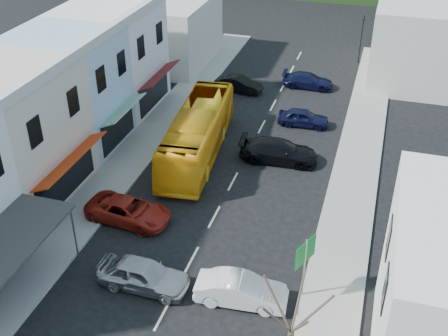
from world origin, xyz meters
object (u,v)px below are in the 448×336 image
car_white (241,291)px  direction_sign (304,269)px  car_silver (143,276)px  street_tree (291,332)px  car_red (128,211)px  bus (198,135)px  pedestrian_left (52,216)px  traffic_signal (361,40)px

car_white → direction_sign: (2.73, 1.18, 1.07)m
car_silver → street_tree: street_tree is taller
car_red → car_silver: bearing=-142.4°
car_silver → bus: bearing=8.4°
bus → pedestrian_left: 11.62m
bus → car_white: size_ratio=2.64×
car_white → car_red: (-7.96, 4.42, 0.00)m
traffic_signal → bus: bearing=75.1°
pedestrian_left → traffic_signal: traffic_signal is taller
bus → car_silver: bearing=-88.5°
car_silver → direction_sign: 7.88m
direction_sign → traffic_signal: traffic_signal is taller
bus → traffic_signal: size_ratio=2.50×
car_red → street_tree: size_ratio=0.70×
pedestrian_left → street_tree: size_ratio=0.26×
pedestrian_left → direction_sign: size_ratio=0.48×
car_white → bus: bearing=22.5°
car_white → car_red: same height
street_tree → car_silver: bearing=154.6°
bus → direction_sign: 14.92m
car_red → car_white: bearing=-113.8°
street_tree → traffic_signal: bearing=90.9°
car_white → direction_sign: 3.16m
car_white → car_red: bearing=56.2°
bus → traffic_signal: traffic_signal is taller
car_red → street_tree: 14.21m
direction_sign → car_silver: bearing=-144.4°
car_white → pedestrian_left: bearing=73.7°
bus → traffic_signal: 22.96m
bus → car_white: 14.45m
car_silver → street_tree: bearing=-114.4°
car_silver → pedestrian_left: bearing=68.9°
street_tree → traffic_signal: size_ratio=1.43×
traffic_signal → direction_sign: bearing=98.9°
street_tree → pedestrian_left: bearing=156.0°
car_red → pedestrian_left: pedestrian_left is taller
direction_sign → traffic_signal: bearing=114.4°
car_silver → direction_sign: (7.65, 1.57, 1.07)m
car_silver → traffic_signal: (7.39, 34.27, 1.62)m
car_red → street_tree: bearing=-122.8°
pedestrian_left → traffic_signal: (14.16, 31.51, 1.32)m
car_silver → pedestrian_left: 7.31m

